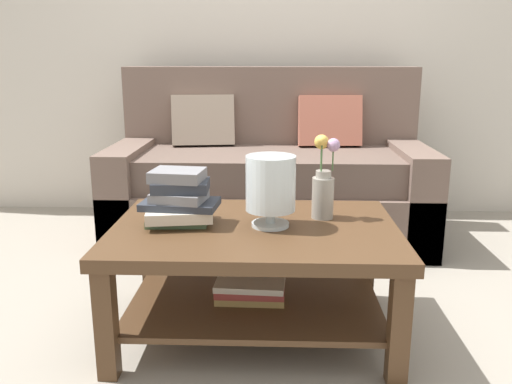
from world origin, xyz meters
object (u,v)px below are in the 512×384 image
coffee_table (254,257)px  glass_hurricane_vase (270,185)px  book_stack_main (179,200)px  couch (269,180)px  flower_pitcher (323,184)px

coffee_table → glass_hurricane_vase: size_ratio=4.00×
book_stack_main → couch: bearing=74.8°
coffee_table → flower_pitcher: flower_pitcher is taller
glass_hurricane_vase → flower_pitcher: 0.25m
coffee_table → book_stack_main: book_stack_main is taller
couch → book_stack_main: 1.33m
couch → glass_hurricane_vase: bearing=-89.1°
flower_pitcher → coffee_table: bearing=-157.1°
coffee_table → book_stack_main: bearing=177.9°
couch → book_stack_main: couch is taller
glass_hurricane_vase → flower_pitcher: flower_pitcher is taller
couch → book_stack_main: bearing=-105.2°
coffee_table → book_stack_main: 0.38m
glass_hurricane_vase → flower_pitcher: size_ratio=0.82×
book_stack_main → flower_pitcher: size_ratio=0.90×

